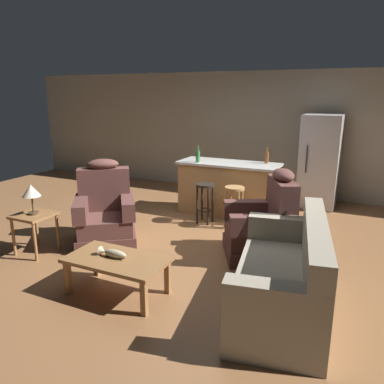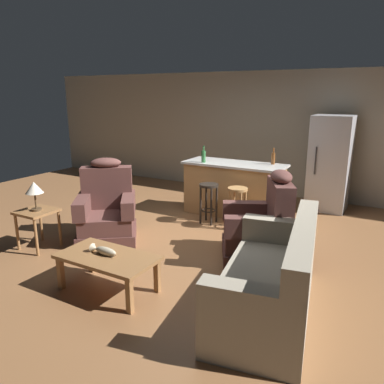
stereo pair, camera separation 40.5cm
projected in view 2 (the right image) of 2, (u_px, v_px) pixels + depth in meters
The scene contains 15 objects.
ground_plane at pixel (197, 238), 5.70m from camera, with size 12.00×12.00×0.00m.
back_wall at pixel (268, 134), 7.99m from camera, with size 12.00×0.05×2.60m.
coffee_table at pixel (108, 260), 4.11m from camera, with size 1.10×0.60×0.42m.
fish_figurine at pixel (104, 251), 4.11m from camera, with size 0.34×0.10×0.10m.
couch at pixel (273, 281), 3.71m from camera, with size 1.16×2.02×0.94m.
recliner_near_lamp at pixel (107, 211), 5.62m from camera, with size 1.18×1.18×1.20m.
recliner_near_island at pixel (261, 228), 4.92m from camera, with size 1.13×1.13×1.20m.
end_table at pixel (37, 217), 5.24m from camera, with size 0.48×0.48×0.56m.
table_lamp at pixel (34, 189), 5.13m from camera, with size 0.24×0.24×0.41m.
kitchen_island at pixel (234, 189), 6.71m from camera, with size 1.80×0.70×0.95m.
bar_stool_left at pixel (209, 196), 6.27m from camera, with size 0.32×0.32×0.68m.
bar_stool_right at pixel (237, 200), 6.02m from camera, with size 0.32×0.32×0.68m.
refrigerator at pixel (330, 163), 6.94m from camera, with size 0.70×0.69×1.76m.
bottle_tall_green at pixel (204, 156), 6.62m from camera, with size 0.08×0.08×0.30m.
bottle_short_amber at pixel (273, 158), 6.44m from camera, with size 0.07×0.07×0.28m.
Camera 2 is at (2.57, -4.66, 2.14)m, focal length 35.00 mm.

